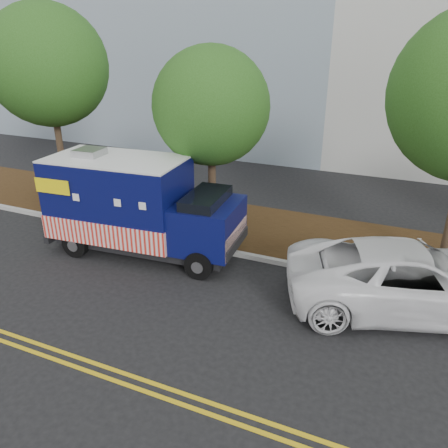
% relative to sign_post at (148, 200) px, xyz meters
% --- Properties ---
extents(ground, '(120.00, 120.00, 0.00)m').
position_rel_sign_post_xyz_m(ground, '(1.97, -1.93, -1.20)').
color(ground, black).
rests_on(ground, ground).
extents(curb, '(120.00, 0.18, 0.15)m').
position_rel_sign_post_xyz_m(curb, '(1.97, -0.53, -1.12)').
color(curb, '#9E9E99').
rests_on(curb, ground).
extents(mulch_strip, '(120.00, 4.00, 0.15)m').
position_rel_sign_post_xyz_m(mulch_strip, '(1.97, 1.57, -1.12)').
color(mulch_strip, black).
rests_on(mulch_strip, ground).
extents(centerline_near, '(120.00, 0.10, 0.01)m').
position_rel_sign_post_xyz_m(centerline_near, '(1.97, -6.38, -1.19)').
color(centerline_near, gold).
rests_on(centerline_near, ground).
extents(centerline_far, '(120.00, 0.10, 0.01)m').
position_rel_sign_post_xyz_m(centerline_far, '(1.97, -6.63, -1.19)').
color(centerline_far, gold).
rests_on(centerline_far, ground).
extents(tree_a, '(4.49, 4.49, 7.68)m').
position_rel_sign_post_xyz_m(tree_a, '(-4.81, 1.17, 4.23)').
color(tree_a, '#38281C').
rests_on(tree_a, ground).
extents(tree_b, '(3.80, 3.80, 6.29)m').
position_rel_sign_post_xyz_m(tree_b, '(2.04, 0.92, 3.17)').
color(tree_b, '#38281C').
rests_on(tree_b, ground).
extents(sign_post, '(0.06, 0.06, 2.40)m').
position_rel_sign_post_xyz_m(sign_post, '(0.00, 0.00, 0.00)').
color(sign_post, '#473828').
rests_on(sign_post, ground).
extents(food_truck, '(6.35, 2.81, 3.26)m').
position_rel_sign_post_xyz_m(food_truck, '(0.46, -1.43, 0.28)').
color(food_truck, black).
rests_on(food_truck, ground).
extents(white_car, '(6.79, 4.67, 1.72)m').
position_rel_sign_post_xyz_m(white_car, '(8.66, -1.43, -0.34)').
color(white_car, white).
rests_on(white_car, ground).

